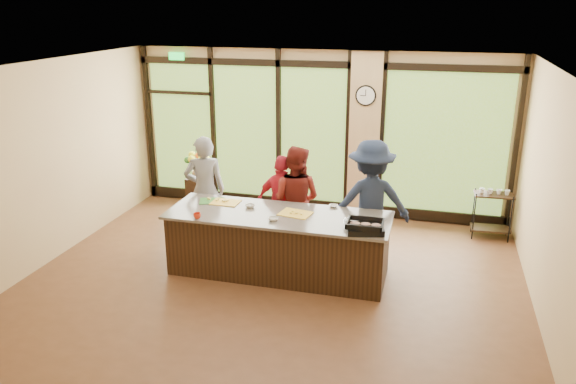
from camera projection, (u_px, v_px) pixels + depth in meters
The scene contains 25 objects.
floor at pixel (273, 281), 8.01m from camera, with size 7.00×7.00×0.00m, color brown.
ceiling at pixel (271, 68), 7.05m from camera, with size 7.00×7.00×0.00m, color white.
back_wall at pixel (319, 133), 10.28m from camera, with size 7.00×7.00×0.00m, color tan.
left_wall at pixel (48, 163), 8.39m from camera, with size 6.00×6.00×0.00m, color tan.
right_wall at pixel (554, 204), 6.67m from camera, with size 6.00×6.00×0.00m, color tan.
window_wall at pixel (327, 140), 10.23m from camera, with size 6.90×0.12×3.00m.
island_base at pixel (278, 245), 8.15m from camera, with size 3.10×1.00×0.88m, color black.
countertop at pixel (278, 215), 8.00m from camera, with size 3.20×1.10×0.04m, color slate.
wall_clock at pixel (366, 96), 9.71m from camera, with size 0.36×0.04×0.36m.
cook_left at pixel (205, 191), 9.05m from camera, with size 0.66×0.43×1.80m, color slate.
cook_midleft at pixel (295, 200), 8.74m from camera, with size 0.84×0.65×1.72m, color maroon.
cook_midright at pixel (283, 204), 8.79m from camera, with size 0.91×0.38×1.56m, color #B61C2B.
cook_right at pixel (370, 202), 8.38m from camera, with size 1.22×0.70×1.90m, color #192238.
roasting_pan at pixel (365, 229), 7.36m from camera, with size 0.47×0.37×0.08m, color black.
mixing_bowl at pixel (354, 223), 7.55m from camera, with size 0.30×0.30×0.07m, color silver.
cutting_board_left at pixel (212, 201), 8.50m from camera, with size 0.37×0.28×0.01m, color #377D2D.
cutting_board_center at pixel (225, 202), 8.44m from camera, with size 0.41×0.31×0.01m, color yellow.
cutting_board_right at pixel (295, 214), 7.99m from camera, with size 0.44×0.33×0.01m, color yellow.
prep_bowl_near at pixel (250, 206), 8.24m from camera, with size 0.14×0.14×0.05m, color silver.
prep_bowl_mid at pixel (273, 219), 7.75m from camera, with size 0.14×0.14×0.04m, color silver.
prep_bowl_far at pixel (333, 206), 8.26m from camera, with size 0.13×0.13×0.03m, color silver.
red_ramekin at pixel (197, 216), 7.81m from camera, with size 0.10×0.10×0.08m, color #B72812.
flower_stand at pixel (200, 197), 10.29m from camera, with size 0.38×0.38×0.77m, color black.
flower_vase at pixel (198, 171), 10.13m from camera, with size 0.24×0.24×0.25m, color #8B6F4C.
bar_cart at pixel (492, 209), 9.36m from camera, with size 0.65×0.39×0.86m.
Camera 1 is at (2.07, -6.88, 3.78)m, focal length 35.00 mm.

